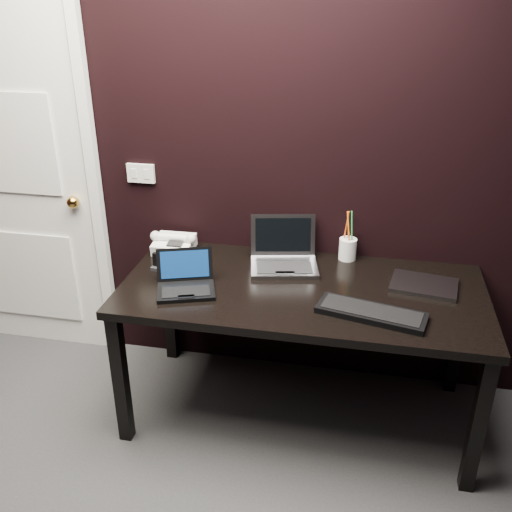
% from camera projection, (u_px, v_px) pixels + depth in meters
% --- Properties ---
extents(wall_back, '(4.00, 0.00, 4.00)m').
position_uv_depth(wall_back, '(256.00, 145.00, 2.84)').
color(wall_back, black).
rests_on(wall_back, ground).
extents(door, '(0.99, 0.10, 2.14)m').
position_uv_depth(door, '(17.00, 179.00, 3.16)').
color(door, white).
rests_on(door, ground).
extents(wall_switch, '(0.15, 0.02, 0.10)m').
position_uv_depth(wall_switch, '(141.00, 173.00, 3.01)').
color(wall_switch, silver).
rests_on(wall_switch, wall_back).
extents(desk, '(1.70, 0.80, 0.74)m').
position_uv_depth(desk, '(301.00, 302.00, 2.71)').
color(desk, black).
rests_on(desk, ground).
extents(netbook, '(0.32, 0.30, 0.17)m').
position_uv_depth(netbook, '(186.00, 283.00, 2.64)').
color(netbook, black).
rests_on(netbook, desk).
extents(silver_laptop, '(0.38, 0.36, 0.23)m').
position_uv_depth(silver_laptop, '(284.00, 258.00, 2.86)').
color(silver_laptop, '#949499').
rests_on(silver_laptop, desk).
extents(ext_keyboard, '(0.49, 0.26, 0.03)m').
position_uv_depth(ext_keyboard, '(371.00, 313.00, 2.44)').
color(ext_keyboard, black).
rests_on(ext_keyboard, desk).
extents(closed_laptop, '(0.33, 0.26, 0.02)m').
position_uv_depth(closed_laptop, '(424.00, 285.00, 2.67)').
color(closed_laptop, gray).
rests_on(closed_laptop, desk).
extents(desk_phone, '(0.25, 0.19, 0.12)m').
position_uv_depth(desk_phone, '(174.00, 244.00, 3.01)').
color(desk_phone, white).
rests_on(desk_phone, desk).
extents(mobile_phone, '(0.06, 0.05, 0.09)m').
position_uv_depth(mobile_phone, '(157.00, 264.00, 2.83)').
color(mobile_phone, black).
rests_on(mobile_phone, desk).
extents(pen_cup, '(0.11, 0.11, 0.26)m').
position_uv_depth(pen_cup, '(348.00, 248.00, 2.92)').
color(pen_cup, white).
rests_on(pen_cup, desk).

